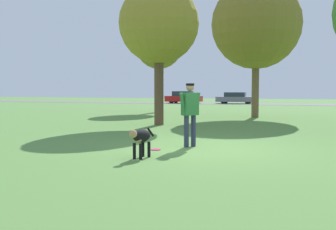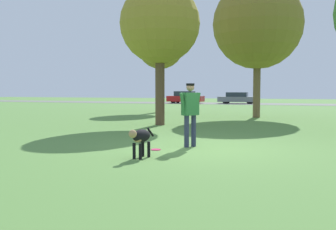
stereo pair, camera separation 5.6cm
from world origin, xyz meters
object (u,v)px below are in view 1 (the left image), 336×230
at_px(tree_mid_center, 256,24).
at_px(tree_far_left, 159,46).
at_px(frisbee, 156,150).
at_px(parked_car_red, 183,97).
at_px(parked_car_grey, 236,98).
at_px(tree_near_left, 159,24).
at_px(person, 190,109).
at_px(dog, 141,137).

distance_m(tree_mid_center, tree_far_left, 7.52).
bearing_deg(frisbee, tree_mid_center, 86.13).
height_order(parked_car_red, parked_car_grey, parked_car_red).
xyz_separation_m(frisbee, parked_car_grey, (-3.87, 34.37, 0.61)).
distance_m(frisbee, tree_near_left, 8.29).
relative_size(tree_near_left, parked_car_grey, 1.37).
bearing_deg(parked_car_red, tree_near_left, -73.73).
height_order(tree_near_left, tree_far_left, tree_far_left).
bearing_deg(parked_car_grey, tree_far_left, -98.38).
height_order(person, tree_mid_center, tree_mid_center).
height_order(tree_near_left, parked_car_grey, tree_near_left).
xyz_separation_m(tree_near_left, parked_car_grey, (-1.42, 27.71, -3.67)).
relative_size(person, tree_mid_center, 0.22).
distance_m(tree_near_left, tree_mid_center, 7.03).
relative_size(tree_far_left, parked_car_grey, 1.40).
distance_m(frisbee, tree_far_left, 17.56).
height_order(frisbee, tree_far_left, tree_far_left).
height_order(tree_near_left, tree_mid_center, tree_mid_center).
bearing_deg(parked_car_red, frisbee, -72.72).
bearing_deg(dog, tree_far_left, -151.97).
bearing_deg(parked_car_red, tree_mid_center, -62.04).
xyz_separation_m(parked_car_red, parked_car_grey, (5.97, 0.39, -0.04)).
xyz_separation_m(person, frisbee, (-0.65, -0.82, -0.99)).
xyz_separation_m(tree_far_left, parked_car_red, (-3.88, 18.08, -3.83)).
distance_m(dog, parked_car_red, 36.59).
distance_m(frisbee, tree_mid_center, 13.79).
height_order(dog, tree_far_left, tree_far_left).
height_order(person, parked_car_grey, person).
relative_size(tree_mid_center, parked_car_red, 1.83).
xyz_separation_m(dog, parked_car_red, (-9.97, 35.21, 0.20)).
bearing_deg(person, dog, -162.40).
bearing_deg(person, tree_far_left, 55.60).
xyz_separation_m(person, tree_far_left, (-6.61, 15.08, 3.49)).
xyz_separation_m(tree_mid_center, parked_car_red, (-10.71, 21.17, -4.40)).
xyz_separation_m(person, tree_near_left, (-3.10, 5.84, 3.29)).
xyz_separation_m(person, parked_car_grey, (-4.53, 33.55, -0.38)).
distance_m(person, tree_near_left, 7.38).
xyz_separation_m(frisbee, tree_far_left, (-5.96, 15.90, 4.48)).
xyz_separation_m(tree_near_left, tree_far_left, (-3.51, 9.25, 0.20)).
distance_m(tree_near_left, parked_car_red, 28.54).
height_order(frisbee, tree_near_left, tree_near_left).
bearing_deg(dog, parked_car_red, -155.73).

